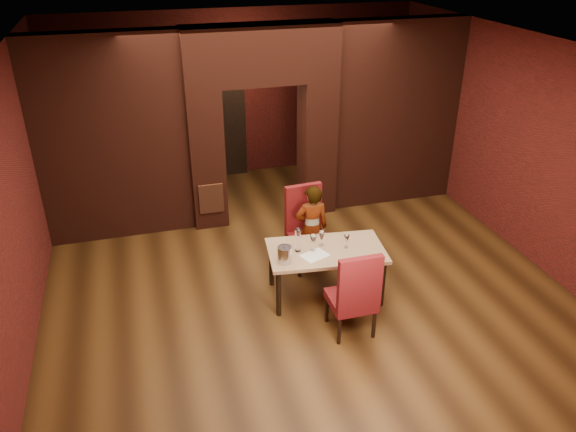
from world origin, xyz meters
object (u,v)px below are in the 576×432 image
object	(u,v)px
wine_glass_a	(313,243)
wine_glass_c	(347,241)
dining_table	(325,272)
person_seated	(312,228)
wine_bucket	(285,255)
wine_glass_b	(322,239)
water_bottle	(298,240)
chair_far	(309,229)
chair_near	(352,290)
potted_plant	(362,242)

from	to	relation	value
wine_glass_a	wine_glass_c	size ratio (longest dim) A/B	1.22
dining_table	wine_glass_c	distance (m)	0.53
person_seated	wine_bucket	xyz separation A→B (m)	(-0.64, -0.85, 0.16)
wine_bucket	wine_glass_b	bearing A→B (deg)	25.05
water_bottle	chair_far	bearing A→B (deg)	61.41
chair_far	wine_glass_c	distance (m)	0.86
dining_table	wine_glass_b	bearing A→B (deg)	108.97
chair_near	potted_plant	size ratio (longest dim) A/B	2.71
chair_far	wine_glass_b	xyz separation A→B (m)	(-0.04, -0.66, 0.21)
person_seated	water_bottle	bearing A→B (deg)	61.57
person_seated	wine_bucket	world-z (taller)	person_seated
chair_far	person_seated	xyz separation A→B (m)	(0.02, -0.08, 0.06)
chair_far	wine_glass_a	distance (m)	0.82
dining_table	water_bottle	size ratio (longest dim) A/B	4.52
wine_glass_a	potted_plant	xyz separation A→B (m)	(1.07, 0.84, -0.61)
wine_glass_b	wine_glass_a	bearing A→B (deg)	-144.81
wine_bucket	water_bottle	distance (m)	0.33
wine_glass_a	wine_glass_b	bearing A→B (deg)	35.19
dining_table	wine_glass_a	xyz separation A→B (m)	(-0.18, 0.01, 0.47)
chair_near	wine_glass_b	xyz separation A→B (m)	(-0.08, 0.91, 0.23)
chair_far	water_bottle	xyz separation A→B (m)	(-0.39, -0.71, 0.28)
wine_glass_c	potted_plant	world-z (taller)	wine_glass_c
chair_far	wine_bucket	bearing A→B (deg)	-128.58
wine_glass_b	wine_bucket	xyz separation A→B (m)	(-0.59, -0.27, 0.01)
wine_glass_b	potted_plant	size ratio (longest dim) A/B	0.47
chair_near	potted_plant	distance (m)	1.88
wine_glass_b	water_bottle	size ratio (longest dim) A/B	0.60
wine_glass_c	water_bottle	distance (m)	0.65
wine_glass_b	water_bottle	xyz separation A→B (m)	(-0.34, -0.05, 0.07)
dining_table	wine_glass_c	size ratio (longest dim) A/B	8.07
dining_table	chair_far	world-z (taller)	chair_far
wine_glass_a	wine_bucket	world-z (taller)	wine_glass_a
wine_bucket	potted_plant	world-z (taller)	wine_bucket
wine_glass_a	potted_plant	world-z (taller)	wine_glass_a
chair_near	wine_glass_a	size ratio (longest dim) A/B	5.11
wine_glass_c	wine_bucket	xyz separation A→B (m)	(-0.89, -0.13, 0.02)
chair_near	wine_glass_b	world-z (taller)	chair_near
chair_far	person_seated	bearing A→B (deg)	-82.39
person_seated	water_bottle	xyz separation A→B (m)	(-0.40, -0.63, 0.22)
dining_table	wine_glass_a	world-z (taller)	wine_glass_a
person_seated	wine_glass_b	world-z (taller)	person_seated
person_seated	wine_glass_a	world-z (taller)	person_seated
chair_far	person_seated	size ratio (longest dim) A/B	0.92
wine_glass_a	chair_near	bearing A→B (deg)	-74.12
potted_plant	dining_table	bearing A→B (deg)	-136.37
potted_plant	chair_near	bearing A→B (deg)	-117.20
wine_glass_a	wine_glass_c	xyz separation A→B (m)	(0.45, -0.03, -0.02)
water_bottle	potted_plant	world-z (taller)	water_bottle
person_seated	wine_glass_a	size ratio (longest dim) A/B	5.76
person_seated	wine_glass_c	size ratio (longest dim) A/B	7.00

